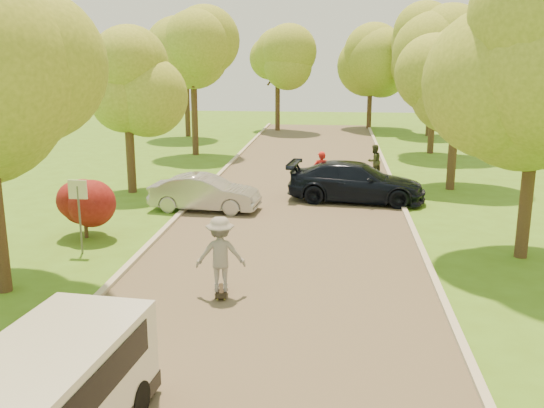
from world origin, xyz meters
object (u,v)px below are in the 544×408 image
at_px(silver_sedan, 205,193).
at_px(person_olive, 374,161).
at_px(skateboarder, 220,254).
at_px(dark_sedan, 356,182).
at_px(street_sign, 79,201).
at_px(longboard, 221,291).
at_px(person_striped, 321,172).

relative_size(silver_sedan, person_olive, 2.61).
xyz_separation_m(skateboarder, person_olive, (4.47, 15.05, -0.26)).
bearing_deg(silver_sedan, dark_sedan, -65.24).
bearing_deg(street_sign, longboard, -30.30).
bearing_deg(person_olive, skateboarder, 33.35).
height_order(street_sign, skateboarder, street_sign).
distance_m(street_sign, person_olive, 15.35).
relative_size(longboard, person_striped, 0.55).
bearing_deg(street_sign, dark_sedan, 42.21).
xyz_separation_m(dark_sedan, person_striped, (-1.41, 1.28, 0.11)).
bearing_deg(longboard, dark_sedan, -118.22).
height_order(street_sign, person_striped, street_sign).
distance_m(silver_sedan, dark_sedan, 5.97).
bearing_deg(silver_sedan, person_striped, -46.86).
relative_size(street_sign, person_olive, 1.41).
relative_size(street_sign, dark_sedan, 0.41).
distance_m(dark_sedan, longboard, 10.65).
relative_size(skateboarder, person_striped, 1.03).
xyz_separation_m(person_striped, person_olive, (2.39, 3.72, -0.11)).
relative_size(dark_sedan, skateboarder, 2.92).
xyz_separation_m(silver_sedan, dark_sedan, (5.60, 2.05, 0.11)).
xyz_separation_m(dark_sedan, skateboarder, (-3.48, -10.04, 0.26)).
xyz_separation_m(silver_sedan, person_olive, (6.58, 7.05, 0.11)).
bearing_deg(silver_sedan, longboard, -160.54).
bearing_deg(dark_sedan, person_striped, 54.14).
bearing_deg(person_olive, longboard, 33.35).
height_order(dark_sedan, person_olive, dark_sedan).
height_order(street_sign, person_olive, street_sign).
height_order(silver_sedan, dark_sedan, dark_sedan).
bearing_deg(street_sign, person_striped, 52.21).
xyz_separation_m(street_sign, dark_sedan, (8.10, 7.35, -0.79)).
bearing_deg(silver_sedan, skateboarder, -160.54).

